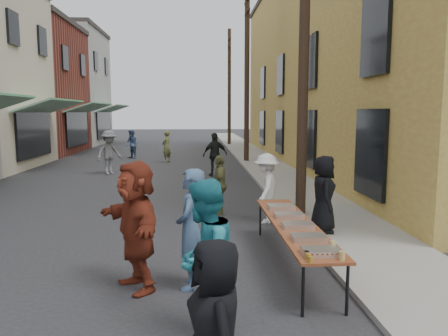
{
  "coord_description": "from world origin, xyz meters",
  "views": [
    {
      "loc": [
        1.7,
        -7.63,
        2.62
      ],
      "look_at": [
        2.35,
        2.63,
        1.3
      ],
      "focal_mm": 35.0,
      "sensor_mm": 36.0,
      "label": 1
    }
  ],
  "objects": [
    {
      "name": "condiment_jar_c",
      "position": [
        3.11,
        -2.24,
        0.79
      ],
      "size": [
        0.07,
        0.07,
        0.08
      ],
      "primitive_type": "cylinder",
      "color": "#A57F26",
      "rests_on": "serving_table"
    },
    {
      "name": "catering_tray_buns_end",
      "position": [
        3.33,
        0.61,
        0.79
      ],
      "size": [
        0.5,
        0.33,
        0.08
      ],
      "primitive_type": "cube",
      "color": "tan",
      "rests_on": "serving_table"
    },
    {
      "name": "passerby_left",
      "position": [
        -1.99,
        10.98,
        0.93
      ],
      "size": [
        1.33,
        1.34,
        1.86
      ],
      "primitive_type": "imported",
      "rotation": [
        0.0,
        0.0,
        0.81
      ],
      "color": "slate",
      "rests_on": "ground"
    },
    {
      "name": "guest_front_e",
      "position": [
        2.29,
        3.42,
        0.77
      ],
      "size": [
        0.41,
        0.91,
        1.53
      ],
      "primitive_type": "imported",
      "rotation": [
        0.0,
        0.0,
        -1.61
      ],
      "color": "olive",
      "rests_on": "ground"
    },
    {
      "name": "guest_front_c",
      "position": [
        1.77,
        -2.81,
        0.94
      ],
      "size": [
        1.03,
        1.13,
        1.88
      ],
      "primitive_type": "imported",
      "rotation": [
        0.0,
        0.0,
        -2.01
      ],
      "color": "teal",
      "rests_on": "ground"
    },
    {
      "name": "condiment_jar_a",
      "position": [
        3.11,
        -2.44,
        0.79
      ],
      "size": [
        0.07,
        0.07,
        0.08
      ],
      "primitive_type": "cylinder",
      "color": "#A57F26",
      "rests_on": "serving_table"
    },
    {
      "name": "guest_front_a",
      "position": [
        1.85,
        -4.15,
        0.79
      ],
      "size": [
        0.65,
        0.86,
        1.58
      ],
      "primitive_type": "imported",
      "rotation": [
        0.0,
        0.0,
        -1.36
      ],
      "color": "black",
      "rests_on": "ground"
    },
    {
      "name": "serving_table",
      "position": [
        3.33,
        -0.49,
        0.71
      ],
      "size": [
        0.7,
        4.0,
        0.75
      ],
      "color": "brown",
      "rests_on": "ground"
    },
    {
      "name": "sidewalk",
      "position": [
        5.0,
        15.0,
        0.05
      ],
      "size": [
        2.2,
        60.0,
        0.1
      ],
      "primitive_type": "cube",
      "color": "gray",
      "rests_on": "ground"
    },
    {
      "name": "catering_tray_sausage",
      "position": [
        3.33,
        -2.14,
        0.79
      ],
      "size": [
        0.5,
        0.33,
        0.08
      ],
      "primitive_type": "cube",
      "color": "maroon",
      "rests_on": "serving_table"
    },
    {
      "name": "ground",
      "position": [
        0.0,
        0.0,
        0.0
      ],
      "size": [
        120.0,
        120.0,
        0.0
      ],
      "primitive_type": "plane",
      "color": "#28282B",
      "rests_on": "ground"
    },
    {
      "name": "condiment_jar_b",
      "position": [
        3.11,
        -2.34,
        0.79
      ],
      "size": [
        0.07,
        0.07,
        0.08
      ],
      "primitive_type": "cylinder",
      "color": "#A57F26",
      "rests_on": "serving_table"
    },
    {
      "name": "utility_pole_far",
      "position": [
        4.3,
        27.0,
        4.5
      ],
      "size": [
        0.26,
        0.26,
        9.0
      ],
      "primitive_type": "cylinder",
      "color": "#2D2116",
      "rests_on": "ground"
    },
    {
      "name": "catering_tray_foil_b",
      "position": [
        3.33,
        -1.49,
        0.79
      ],
      "size": [
        0.5,
        0.33,
        0.08
      ],
      "primitive_type": "cube",
      "color": "#B2B2B7",
      "rests_on": "serving_table"
    },
    {
      "name": "cup_stack",
      "position": [
        3.53,
        -2.39,
        0.81
      ],
      "size": [
        0.08,
        0.08,
        0.12
      ],
      "primitive_type": "cylinder",
      "color": "tan",
      "rests_on": "serving_table"
    },
    {
      "name": "guest_queue_back",
      "position": [
        0.8,
        -1.31,
        0.96
      ],
      "size": [
        1.36,
        1.84,
        1.93
      ],
      "primitive_type": "imported",
      "rotation": [
        0.0,
        0.0,
        -1.07
      ],
      "color": "maroon",
      "rests_on": "ground"
    },
    {
      "name": "passerby_far",
      "position": [
        -1.95,
        17.22,
        0.82
      ],
      "size": [
        0.99,
        1.0,
        1.63
      ],
      "primitive_type": "imported",
      "rotation": [
        0.0,
        0.0,
        5.45
      ],
      "color": "#455F87",
      "rests_on": "ground"
    },
    {
      "name": "building_ochre",
      "position": [
        11.1,
        14.0,
        5.0
      ],
      "size": [
        10.0,
        28.0,
        10.0
      ],
      "primitive_type": "cube",
      "color": "#AF823E",
      "rests_on": "ground"
    },
    {
      "name": "catering_tray_buns",
      "position": [
        3.33,
        -0.79,
        0.79
      ],
      "size": [
        0.5,
        0.33,
        0.08
      ],
      "primitive_type": "cube",
      "color": "tan",
      "rests_on": "serving_table"
    },
    {
      "name": "passerby_mid",
      "position": [
        2.45,
        10.11,
        0.89
      ],
      "size": [
        1.13,
        0.76,
        1.79
      ],
      "primitive_type": "imported",
      "rotation": [
        0.0,
        0.0,
        3.48
      ],
      "color": "black",
      "rests_on": "ground"
    },
    {
      "name": "guest_front_d",
      "position": [
        3.34,
        2.46,
        0.83
      ],
      "size": [
        0.94,
        1.21,
        1.66
      ],
      "primitive_type": "imported",
      "rotation": [
        0.0,
        0.0,
        -1.91
      ],
      "color": "white",
      "rests_on": "ground"
    },
    {
      "name": "guest_front_b",
      "position": [
        1.6,
        -1.32,
        0.9
      ],
      "size": [
        0.56,
        0.73,
        1.8
      ],
      "primitive_type": "imported",
      "rotation": [
        0.0,
        0.0,
        -1.78
      ],
      "color": "#425D7F",
      "rests_on": "ground"
    },
    {
      "name": "server",
      "position": [
        4.35,
        1.22,
        0.91
      ],
      "size": [
        0.62,
        0.86,
        1.63
      ],
      "primitive_type": "imported",
      "rotation": [
        0.0,
        0.0,
        1.44
      ],
      "color": "black",
      "rests_on": "sidewalk"
    },
    {
      "name": "catering_tray_foil_d",
      "position": [
        3.33,
        -0.09,
        0.79
      ],
      "size": [
        0.5,
        0.33,
        0.08
      ],
      "primitive_type": "cube",
      "color": "#B2B2B7",
      "rests_on": "serving_table"
    },
    {
      "name": "utility_pole_mid",
      "position": [
        4.3,
        15.0,
        4.5
      ],
      "size": [
        0.26,
        0.26,
        9.0
      ],
      "primitive_type": "cylinder",
      "color": "#2D2116",
      "rests_on": "ground"
    },
    {
      "name": "passerby_right",
      "position": [
        0.13,
        15.19,
        0.84
      ],
      "size": [
        0.64,
        0.73,
        1.67
      ],
      "primitive_type": "imported",
      "rotation": [
        0.0,
        0.0,
        4.21
      ],
      "color": "olive",
      "rests_on": "ground"
    },
    {
      "name": "utility_pole_near",
      "position": [
        4.3,
        3.0,
        4.5
      ],
      "size": [
        0.26,
        0.26,
        9.0
      ],
      "primitive_type": "cylinder",
      "color": "#2D2116",
      "rests_on": "ground"
    }
  ]
}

